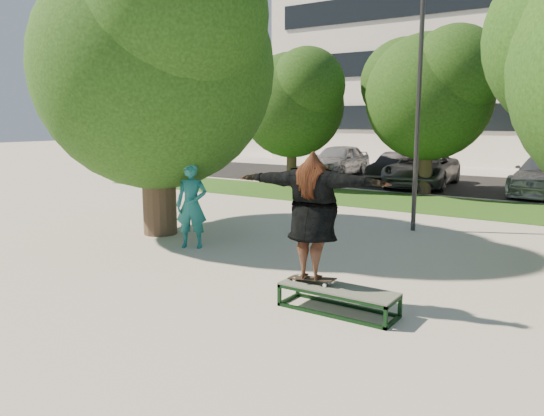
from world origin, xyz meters
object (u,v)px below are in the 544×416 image
Objects in this scene: car_dark at (398,168)px; car_grey at (422,169)px; tree_left at (155,55)px; car_silver_a at (338,160)px; grind_box at (338,300)px; lamppost at (418,108)px; bystander at (192,205)px.

car_grey reaches higher than car_dark.
car_silver_a is (-2.54, 14.94, -3.61)m from tree_left.
tree_left is at bearing 158.17° from grind_box.
tree_left is 8.08m from grind_box.
car_silver_a is at bearing 153.89° from car_grey.
tree_left is at bearing -106.43° from car_grey.
grind_box is at bearing -70.45° from car_dark.
car_grey is (1.37, -0.75, 0.06)m from car_dark.
tree_left reaches higher than car_dark.
grind_box is at bearing -80.40° from lamppost.
tree_left is 3.94m from bystander.
tree_left is 1.49× the size of car_silver_a.
car_silver_a is 5.32m from car_grey.
bystander is at bearing -127.32° from lamppost.
tree_left is 15.57m from car_silver_a.
car_grey is at bearing 104.12° from grind_box.
bystander is 13.83m from car_grey.
bystander is (-3.53, -4.63, -2.18)m from lamppost.
bystander reaches higher than grind_box.
lamppost is 3.39× the size of grind_box.
tree_left is 14.37m from car_dark.
grind_box is 17.24m from car_dark.
tree_left is 13.81m from car_grey.
car_grey is at bearing -27.12° from car_dark.
car_grey is (-3.93, 15.65, 0.56)m from grind_box.
car_grey is (4.99, -1.85, -0.07)m from car_silver_a.
lamppost reaches higher than grind_box.
bystander is at bearing -22.34° from tree_left.
grind_box is 16.14m from car_grey.
car_silver_a is 1.14× the size of car_dark.
tree_left is 6.70m from lamppost.
lamppost is 3.15× the size of bystander.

